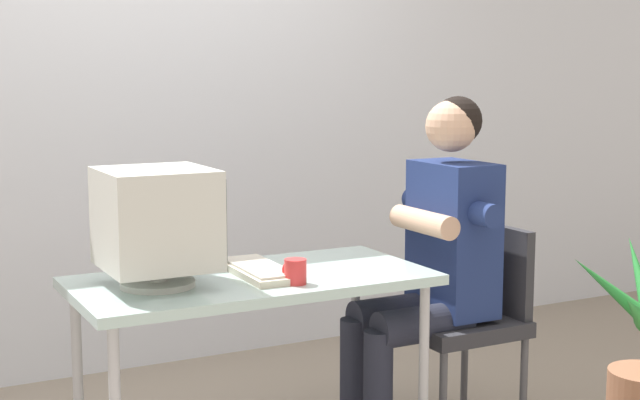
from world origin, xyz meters
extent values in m
cube|color=silver|center=(0.30, 1.40, 1.50)|extent=(8.00, 0.10, 3.00)
cylinder|color=#B7B7BC|center=(0.56, -0.25, 0.34)|extent=(0.04, 0.04, 0.69)
cylinder|color=#B7B7BC|center=(-0.56, 0.25, 0.34)|extent=(0.04, 0.04, 0.69)
cylinder|color=#B7B7BC|center=(0.56, 0.25, 0.34)|extent=(0.04, 0.04, 0.69)
cube|color=silver|center=(0.00, 0.00, 0.70)|extent=(1.24, 0.61, 0.04)
cylinder|color=silver|center=(-0.34, 0.00, 0.73)|extent=(0.25, 0.25, 0.02)
cylinder|color=silver|center=(-0.34, 0.00, 0.76)|extent=(0.06, 0.06, 0.05)
cube|color=silver|center=(-0.34, 0.00, 0.95)|extent=(0.35, 0.36, 0.33)
cube|color=black|center=(-0.16, 0.00, 0.95)|extent=(0.01, 0.31, 0.27)
cube|color=beige|center=(0.03, 0.01, 0.73)|extent=(0.18, 0.43, 0.02)
cube|color=beige|center=(0.03, 0.01, 0.75)|extent=(0.15, 0.39, 0.01)
cylinder|color=#4C4C51|center=(1.07, -0.19, 0.20)|extent=(0.03, 0.03, 0.40)
cylinder|color=#4C4C51|center=(0.68, 0.19, 0.20)|extent=(0.03, 0.03, 0.40)
cylinder|color=#4C4C51|center=(1.07, 0.19, 0.20)|extent=(0.03, 0.03, 0.40)
cube|color=#2D2D33|center=(0.88, 0.00, 0.43)|extent=(0.44, 0.44, 0.06)
cube|color=#2D2D33|center=(1.08, 0.00, 0.64)|extent=(0.04, 0.40, 0.35)
cube|color=navy|center=(0.86, 0.00, 0.78)|extent=(0.22, 0.35, 0.60)
sphere|color=tan|center=(0.84, 0.00, 1.22)|extent=(0.20, 0.20, 0.20)
sphere|color=black|center=(0.87, 0.00, 1.24)|extent=(0.19, 0.19, 0.19)
cylinder|color=#262838|center=(0.66, -0.09, 0.48)|extent=(0.39, 0.14, 0.14)
cylinder|color=#262838|center=(0.66, 0.09, 0.48)|extent=(0.39, 0.14, 0.14)
cylinder|color=#262838|center=(0.46, -0.09, 0.24)|extent=(0.11, 0.11, 0.48)
cylinder|color=#262838|center=(0.46, 0.09, 0.24)|extent=(0.11, 0.11, 0.48)
cylinder|color=navy|center=(0.84, -0.21, 0.91)|extent=(0.09, 0.14, 0.09)
cylinder|color=navy|center=(0.84, 0.20, 0.91)|extent=(0.09, 0.14, 0.09)
cylinder|color=tan|center=(0.72, 0.00, 0.86)|extent=(0.09, 0.35, 0.09)
cone|color=#2A8838|center=(1.36, -0.36, 0.58)|extent=(0.34, 0.25, 0.34)
cone|color=#2A8838|center=(1.34, -0.50, 0.54)|extent=(0.39, 0.27, 0.26)
cylinder|color=red|center=(0.08, -0.18, 0.76)|extent=(0.07, 0.07, 0.08)
torus|color=red|center=(0.08, -0.14, 0.76)|extent=(0.06, 0.01, 0.06)
camera|label=1|loc=(-1.25, -2.90, 1.44)|focal=51.81mm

